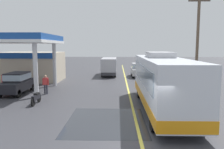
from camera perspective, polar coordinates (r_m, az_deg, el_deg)
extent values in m
plane|color=#38383D|center=(30.02, 3.34, -0.70)|extent=(120.00, 120.00, 0.00)
cube|color=#D8CC4C|center=(25.08, 3.72, -2.23)|extent=(0.16, 50.00, 0.01)
cube|color=#26282D|center=(12.54, -1.46, -11.74)|extent=(4.24, 5.10, 0.01)
cube|color=silver|center=(14.80, 12.48, -1.53)|extent=(2.50, 11.00, 2.90)
cube|color=orange|center=(15.00, 12.37, -5.69)|extent=(2.54, 11.04, 0.56)
cube|color=#8C9EAD|center=(9.50, 18.83, -3.13)|extent=(2.30, 0.10, 1.40)
cube|color=#8C9EAD|center=(14.55, 7.62, 0.21)|extent=(0.06, 9.35, 1.10)
cube|color=#8C9EAD|center=(15.04, 17.28, 0.18)|extent=(0.06, 9.35, 1.10)
cube|color=white|center=(9.42, 18.98, 1.08)|extent=(1.75, 0.08, 0.32)
cube|color=#B2B2B7|center=(15.63, 11.94, 4.93)|extent=(1.60, 2.80, 0.36)
cylinder|color=black|center=(11.18, 10.52, -11.54)|extent=(0.30, 1.00, 1.00)
cylinder|color=black|center=(11.73, 21.40, -11.03)|extent=(0.30, 1.00, 1.00)
cylinder|color=black|center=(18.10, 6.94, -4.28)|extent=(0.30, 1.00, 1.00)
cylinder|color=black|center=(18.44, 13.78, -4.23)|extent=(0.30, 1.00, 1.00)
cube|color=#194799|center=(22.72, -25.55, 8.41)|extent=(9.00, 7.00, 0.50)
cube|color=white|center=(22.71, -25.50, 7.48)|extent=(9.10, 7.10, 0.24)
cylinder|color=silver|center=(18.83, -18.78, 1.37)|extent=(0.36, 0.36, 4.60)
cylinder|color=silver|center=(23.95, -14.34, 2.66)|extent=(0.36, 0.36, 4.60)
cube|color=red|center=(22.95, -25.00, -1.86)|extent=(0.70, 0.60, 1.50)
cube|color=beige|center=(28.48, -19.58, 1.93)|extent=(7.00, 4.40, 3.40)
cube|color=#194799|center=(26.33, -21.44, 4.41)|extent=(6.30, 0.10, 0.60)
cube|color=black|center=(21.13, -22.91, -2.55)|extent=(1.70, 4.20, 0.80)
cube|color=black|center=(21.21, -22.78, -0.46)|extent=(1.50, 2.31, 0.70)
cube|color=#8C9EAD|center=(21.21, -22.78, -0.46)|extent=(1.53, 2.35, 0.49)
cylinder|color=black|center=(20.21, -26.54, -4.31)|extent=(0.20, 0.64, 0.64)
cylinder|color=black|center=(19.55, -22.64, -4.47)|extent=(0.20, 0.64, 0.64)
cylinder|color=black|center=(22.85, -23.03, -2.89)|extent=(0.20, 0.64, 0.64)
cylinder|color=black|center=(22.27, -19.51, -2.97)|extent=(0.20, 0.64, 0.64)
cube|color=#A5A5AD|center=(31.81, -0.73, 2.28)|extent=(2.00, 6.00, 2.10)
cube|color=#8C9EAD|center=(31.78, -0.73, 3.00)|extent=(2.04, 5.10, 0.80)
cube|color=#2D2D33|center=(28.87, -0.95, 0.09)|extent=(1.90, 0.16, 0.36)
cylinder|color=black|center=(29.98, -2.55, 0.03)|extent=(0.22, 0.76, 0.76)
cylinder|color=black|center=(29.91, 0.82, 0.02)|extent=(0.22, 0.76, 0.76)
cylinder|color=black|center=(33.94, -2.08, 0.86)|extent=(0.22, 0.76, 0.76)
cylinder|color=black|center=(33.88, 0.89, 0.85)|extent=(0.22, 0.76, 0.76)
cylinder|color=black|center=(16.36, -19.35, -6.57)|extent=(0.10, 0.60, 0.60)
cylinder|color=black|center=(17.46, -17.96, -5.67)|extent=(0.10, 0.60, 0.60)
cube|color=black|center=(16.86, -18.66, -5.45)|extent=(0.20, 1.30, 0.36)
cube|color=black|center=(16.96, -18.51, -4.61)|extent=(0.24, 0.60, 0.12)
cylinder|color=#2D2D33|center=(16.28, -19.38, -4.48)|extent=(0.55, 0.04, 0.04)
cylinder|color=#33333F|center=(20.14, -16.63, -3.63)|extent=(0.14, 0.14, 0.82)
cylinder|color=#33333F|center=(20.08, -16.14, -3.65)|extent=(0.14, 0.14, 0.82)
cube|color=#BF3333|center=(19.99, -16.45, -1.64)|extent=(0.36, 0.22, 0.60)
sphere|color=tan|center=(19.94, -16.50, -0.42)|extent=(0.22, 0.22, 0.22)
cylinder|color=#BF3333|center=(20.07, -17.07, -1.77)|extent=(0.09, 0.09, 0.58)
cylinder|color=#BF3333|center=(19.93, -15.82, -1.79)|extent=(0.09, 0.09, 0.58)
cube|color=#B2B2B7|center=(30.59, 6.56, 0.77)|extent=(1.70, 4.20, 0.80)
cube|color=#B2B2B7|center=(30.72, 6.54, 2.21)|extent=(1.50, 2.31, 0.70)
cube|color=#8C9EAD|center=(30.72, 6.54, 2.21)|extent=(1.53, 2.35, 0.49)
cylinder|color=black|center=(29.09, 5.34, -0.33)|extent=(0.20, 0.64, 0.64)
cylinder|color=black|center=(29.24, 8.27, -0.33)|extent=(0.20, 0.64, 0.64)
cylinder|color=black|center=(32.07, 4.98, 0.36)|extent=(0.20, 0.64, 0.64)
cylinder|color=black|center=(32.19, 7.64, 0.35)|extent=(0.20, 0.64, 0.64)
cylinder|color=brown|center=(20.74, 20.77, 7.12)|extent=(0.24, 0.24, 8.46)
cube|color=#4C3D33|center=(21.09, 21.22, 17.03)|extent=(1.80, 0.12, 0.12)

